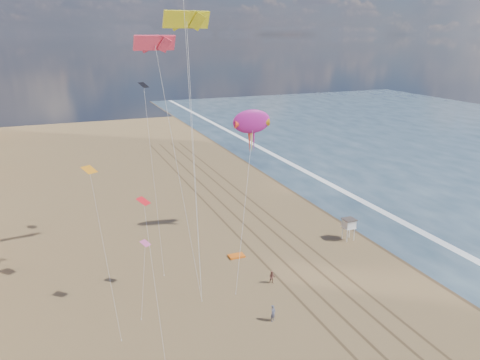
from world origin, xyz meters
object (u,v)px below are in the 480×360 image
(lifeguard_stand, at_px, (349,224))
(kite_flyer_b, at_px, (272,277))
(grounded_kite, at_px, (236,256))
(show_kite, at_px, (252,122))
(kite_flyer_a, at_px, (273,313))

(lifeguard_stand, distance_m, kite_flyer_b, 16.04)
(grounded_kite, relative_size, show_kite, 0.09)
(kite_flyer_a, distance_m, kite_flyer_b, 7.14)
(grounded_kite, distance_m, show_kite, 17.48)
(show_kite, distance_m, kite_flyer_a, 26.25)
(lifeguard_stand, bearing_deg, grounded_kite, 176.87)
(kite_flyer_a, xyz_separation_m, kite_flyer_b, (2.99, 6.48, -0.10))
(lifeguard_stand, xyz_separation_m, grounded_kite, (-15.79, 0.86, -2.20))
(kite_flyer_a, bearing_deg, show_kite, 38.92)
(kite_flyer_a, bearing_deg, grounded_kite, 49.46)
(show_kite, bearing_deg, lifeguard_stand, -34.92)
(lifeguard_stand, distance_m, show_kite, 18.76)
(grounded_kite, xyz_separation_m, show_kite, (4.84, 6.78, 15.37))
(show_kite, height_order, kite_flyer_b, show_kite)
(lifeguard_stand, xyz_separation_m, kite_flyer_a, (-17.50, -13.14, -1.46))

